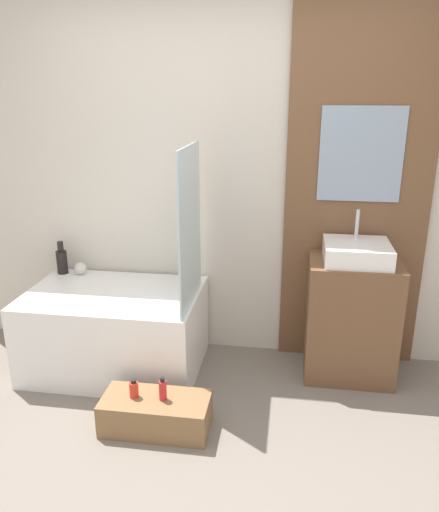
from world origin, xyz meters
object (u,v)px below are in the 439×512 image
at_px(vase_tall_dark, 62,260).
at_px(bottle_soap_secondary, 163,390).
at_px(bathtub, 116,330).
at_px(sink, 357,252).
at_px(vase_round_light, 80,269).
at_px(wooden_step_bench, 156,413).
at_px(bottle_soap_primary, 134,389).

bearing_deg(vase_tall_dark, bottle_soap_secondary, -42.92).
xyz_separation_m(bathtub, sink, (1.60, 0.15, 0.60)).
bearing_deg(vase_tall_dark, sink, -4.10).
xyz_separation_m(bathtub, vase_tall_dark, (-0.50, 0.30, 0.38)).
xyz_separation_m(bathtub, bottle_soap_secondary, (0.50, -0.63, -0.02)).
bearing_deg(bathtub, vase_round_light, 140.10).
distance_m(wooden_step_bench, vase_round_light, 1.33).
bearing_deg(wooden_step_bench, bottle_soap_primary, 180.00).
distance_m(bathtub, vase_tall_dark, 0.70).
distance_m(vase_tall_dark, vase_round_light, 0.15).
xyz_separation_m(bathtub, wooden_step_bench, (0.46, -0.63, -0.19)).
distance_m(wooden_step_bench, bottle_soap_primary, 0.19).
bearing_deg(vase_round_light, wooden_step_bench, -48.75).
bearing_deg(vase_round_light, bottle_soap_primary, -53.39).
relative_size(vase_tall_dark, bottle_soap_primary, 2.17).
relative_size(bathtub, bottle_soap_primary, 10.40).
xyz_separation_m(vase_tall_dark, bottle_soap_primary, (0.83, -0.93, -0.42)).
xyz_separation_m(vase_round_light, bottle_soap_secondary, (0.86, -0.93, -0.35)).
xyz_separation_m(wooden_step_bench, bottle_soap_secondary, (0.05, 0.00, 0.16)).
bearing_deg(bottle_soap_secondary, vase_round_light, 132.84).
relative_size(bathtub, wooden_step_bench, 1.90).
bearing_deg(wooden_step_bench, vase_tall_dark, 135.72).
distance_m(wooden_step_bench, bottle_soap_secondary, 0.17).
height_order(bathtub, wooden_step_bench, bathtub).
distance_m(wooden_step_bench, sink, 1.59).
relative_size(wooden_step_bench, bottle_soap_secondary, 4.34).
xyz_separation_m(vase_round_light, bottle_soap_primary, (0.69, -0.93, -0.37)).
bearing_deg(vase_round_light, vase_tall_dark, 177.68).
distance_m(bathtub, sink, 1.72).
bearing_deg(vase_tall_dark, wooden_step_bench, -44.28).
height_order(wooden_step_bench, bottle_soap_primary, bottle_soap_primary).
xyz_separation_m(bathtub, bottle_soap_primary, (0.33, -0.63, -0.04)).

